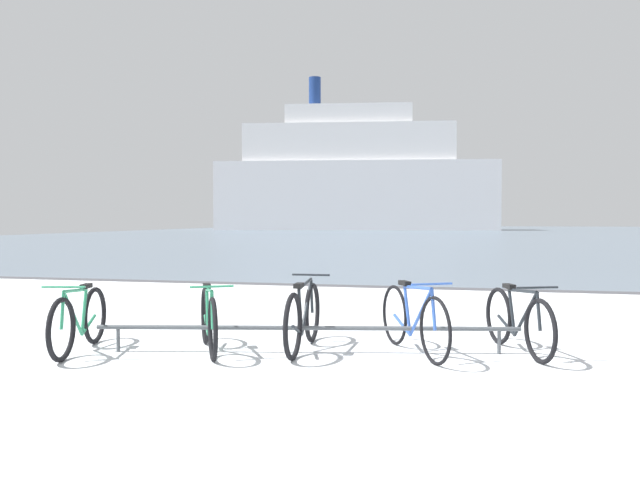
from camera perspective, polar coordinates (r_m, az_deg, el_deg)
name	(u,v)px	position (r m, az deg, el deg)	size (l,w,h in m)	color
ground	(465,236)	(57.69, 12.96, 0.38)	(80.00, 132.00, 0.08)	silver
bike_rack	(307,329)	(7.14, -1.18, -8.00)	(4.66, 1.00, 0.31)	#4C5156
bicycle_0	(79,321)	(7.66, -20.88, -6.80)	(0.52, 1.62, 0.79)	black
bicycle_1	(209,320)	(7.29, -9.99, -7.13)	(0.82, 1.47, 0.79)	black
bicycle_2	(303,317)	(7.26, -1.51, -6.99)	(0.46, 1.73, 0.84)	black
bicycle_3	(413,320)	(7.14, 8.41, -7.13)	(0.90, 1.60, 0.84)	black
bicycle_4	(518,321)	(7.45, 17.40, -6.99)	(0.71, 1.61, 0.79)	black
ferry_ship	(354,179)	(82.95, 3.04, 5.53)	(36.54, 13.60, 19.89)	white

